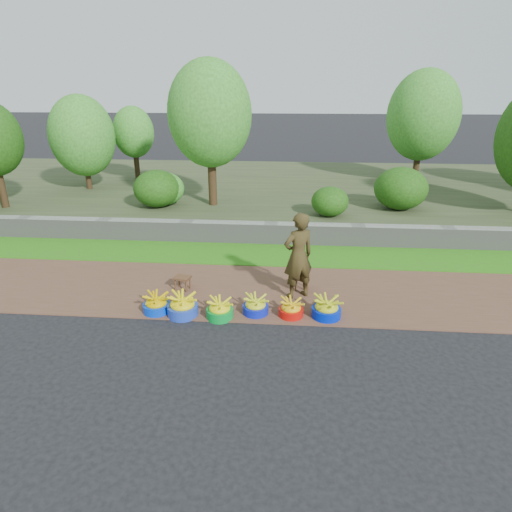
# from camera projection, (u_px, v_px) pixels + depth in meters

# --- Properties ---
(ground_plane) EXTENTS (120.00, 120.00, 0.00)m
(ground_plane) POSITION_uv_depth(u_px,v_px,m) (260.00, 324.00, 7.42)
(ground_plane) COLOR black
(ground_plane) RESTS_ON ground
(dirt_shoulder) EXTENTS (80.00, 2.50, 0.02)m
(dirt_shoulder) POSITION_uv_depth(u_px,v_px,m) (264.00, 291.00, 8.58)
(dirt_shoulder) COLOR brown
(dirt_shoulder) RESTS_ON ground
(grass_verge) EXTENTS (80.00, 1.50, 0.04)m
(grass_verge) POSITION_uv_depth(u_px,v_px,m) (269.00, 254.00, 10.42)
(grass_verge) COLOR #2D7A14
(grass_verge) RESTS_ON ground
(retaining_wall) EXTENTS (80.00, 0.35, 0.55)m
(retaining_wall) POSITION_uv_depth(u_px,v_px,m) (271.00, 233.00, 11.11)
(retaining_wall) COLOR gray
(retaining_wall) RESTS_ON ground
(earth_bank) EXTENTS (80.00, 10.00, 0.50)m
(earth_bank) POSITION_uv_depth(u_px,v_px,m) (277.00, 191.00, 15.66)
(earth_bank) COLOR #3A4528
(earth_bank) RESTS_ON ground
(vegetation) EXTENTS (35.29, 7.40, 4.63)m
(vegetation) POSITION_uv_depth(u_px,v_px,m) (321.00, 123.00, 13.06)
(vegetation) COLOR #312212
(vegetation) RESTS_ON earth_bank
(basin_a) EXTENTS (0.49, 0.49, 0.36)m
(basin_a) POSITION_uv_depth(u_px,v_px,m) (156.00, 304.00, 7.75)
(basin_a) COLOR #0436CF
(basin_a) RESTS_ON ground
(basin_b) EXTENTS (0.55, 0.55, 0.41)m
(basin_b) POSITION_uv_depth(u_px,v_px,m) (183.00, 306.00, 7.64)
(basin_b) COLOR #1D3AB2
(basin_b) RESTS_ON ground
(basin_c) EXTENTS (0.48, 0.48, 0.36)m
(basin_c) POSITION_uv_depth(u_px,v_px,m) (220.00, 310.00, 7.57)
(basin_c) COLOR #04872B
(basin_c) RESTS_ON ground
(basin_d) EXTENTS (0.46, 0.46, 0.35)m
(basin_d) POSITION_uv_depth(u_px,v_px,m) (255.00, 306.00, 7.70)
(basin_d) COLOR #0C19B8
(basin_d) RESTS_ON ground
(basin_e) EXTENTS (0.44, 0.44, 0.33)m
(basin_e) POSITION_uv_depth(u_px,v_px,m) (291.00, 309.00, 7.61)
(basin_e) COLOR #BF0E08
(basin_e) RESTS_ON ground
(basin_f) EXTENTS (0.52, 0.52, 0.39)m
(basin_f) POSITION_uv_depth(u_px,v_px,m) (326.00, 309.00, 7.57)
(basin_f) COLOR #001CC3
(basin_f) RESTS_ON ground
(stool_left) EXTENTS (0.36, 0.31, 0.28)m
(stool_left) POSITION_uv_depth(u_px,v_px,m) (182.00, 279.00, 8.55)
(stool_left) COLOR #4F311C
(stool_left) RESTS_ON dirt_shoulder
(stool_right) EXTENTS (0.33, 0.26, 0.27)m
(stool_right) POSITION_uv_depth(u_px,v_px,m) (302.00, 280.00, 8.55)
(stool_right) COLOR #4F311C
(stool_right) RESTS_ON dirt_shoulder
(vendor_woman) EXTENTS (0.74, 0.65, 1.69)m
(vendor_woman) POSITION_uv_depth(u_px,v_px,m) (298.00, 256.00, 8.05)
(vendor_woman) COLOR black
(vendor_woman) RESTS_ON dirt_shoulder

